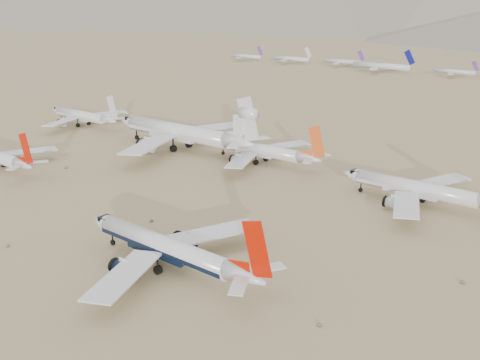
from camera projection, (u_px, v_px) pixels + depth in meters
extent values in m
plane|color=olive|center=(203.00, 283.00, 100.96)|extent=(7000.00, 7000.00, 0.00)
cylinder|color=silver|center=(163.00, 245.00, 106.10)|extent=(34.18, 4.04, 4.04)
cube|color=black|center=(163.00, 248.00, 106.26)|extent=(33.49, 4.10, 0.91)
sphere|color=silver|center=(108.00, 224.00, 116.32)|extent=(4.04, 4.04, 4.04)
cube|color=black|center=(106.00, 219.00, 116.33)|extent=(2.83, 2.63, 1.01)
cone|color=silver|center=(246.00, 276.00, 93.39)|extent=(8.54, 4.04, 4.04)
cube|color=silver|center=(124.00, 275.00, 95.89)|extent=(13.20, 20.80, 0.63)
cube|color=silver|center=(239.00, 285.00, 89.33)|extent=(5.43, 7.09, 0.24)
cylinder|color=black|center=(124.00, 269.00, 101.82)|extent=(4.75, 2.91, 2.91)
cube|color=silver|center=(213.00, 233.00, 113.60)|extent=(13.20, 20.80, 0.63)
cube|color=silver|center=(267.00, 268.00, 95.14)|extent=(5.43, 7.09, 0.24)
cylinder|color=black|center=(186.00, 241.00, 114.23)|extent=(4.75, 2.91, 2.91)
cube|color=#C41302|center=(257.00, 249.00, 90.13)|extent=(6.48, 0.32, 10.67)
cylinder|color=black|center=(113.00, 242.00, 116.97)|extent=(1.21, 0.50, 1.21)
cylinder|color=black|center=(158.00, 270.00, 104.35)|extent=(1.70, 1.01, 1.70)
cylinder|color=black|center=(179.00, 260.00, 108.53)|extent=(1.70, 1.01, 1.70)
cone|color=silver|center=(24.00, 165.00, 159.51)|extent=(7.81, 3.75, 3.75)
cube|color=silver|center=(15.00, 167.00, 155.80)|extent=(4.96, 6.48, 0.22)
cube|color=silver|center=(28.00, 151.00, 178.01)|extent=(12.06, 19.00, 0.58)
cube|color=silver|center=(38.00, 162.00, 161.12)|extent=(4.96, 6.48, 0.22)
cylinder|color=silver|center=(13.00, 156.00, 178.59)|extent=(4.34, 2.70, 2.70)
cube|color=#C41302|center=(26.00, 149.00, 156.53)|extent=(5.92, 0.30, 9.75)
cylinder|color=black|center=(3.00, 165.00, 173.39)|extent=(1.57, 0.94, 1.57)
cylinder|color=silver|center=(415.00, 188.00, 139.85)|extent=(32.64, 3.97, 3.97)
cube|color=silver|center=(415.00, 189.00, 140.00)|extent=(31.98, 4.03, 0.89)
sphere|color=silver|center=(358.00, 176.00, 149.60)|extent=(3.97, 3.97, 3.97)
cube|color=black|center=(357.00, 172.00, 149.61)|extent=(2.78, 2.58, 0.99)
cube|color=silver|center=(407.00, 204.00, 130.06)|extent=(12.60, 19.86, 0.61)
cylinder|color=silver|center=(395.00, 204.00, 135.74)|extent=(4.53, 2.86, 2.86)
cube|color=silver|center=(440.00, 181.00, 147.05)|extent=(12.60, 19.86, 0.61)
cylinder|color=silver|center=(419.00, 187.00, 147.67)|extent=(4.53, 2.86, 2.86)
cylinder|color=black|center=(361.00, 190.00, 150.24)|extent=(1.19, 0.50, 1.19)
cylinder|color=black|center=(415.00, 205.00, 138.14)|extent=(1.67, 0.99, 1.67)
cylinder|color=black|center=(423.00, 199.00, 142.25)|extent=(1.67, 0.99, 1.67)
cylinder|color=silver|center=(258.00, 149.00, 177.34)|extent=(32.51, 3.97, 3.97)
cube|color=silver|center=(258.00, 151.00, 177.49)|extent=(31.86, 4.03, 0.89)
sphere|color=silver|center=(221.00, 142.00, 187.05)|extent=(3.97, 3.97, 3.97)
cube|color=black|center=(220.00, 138.00, 187.07)|extent=(2.78, 2.58, 0.99)
cone|color=silver|center=(310.00, 159.00, 165.23)|extent=(8.13, 3.97, 3.97)
cube|color=silver|center=(242.00, 160.00, 167.58)|extent=(12.56, 19.79, 0.61)
cube|color=silver|center=(307.00, 161.00, 161.36)|extent=(5.16, 6.75, 0.24)
cylinder|color=silver|center=(238.00, 161.00, 173.24)|extent=(4.52, 2.86, 2.86)
cube|color=silver|center=(284.00, 146.00, 184.53)|extent=(12.56, 19.79, 0.61)
cube|color=silver|center=(320.00, 155.00, 166.91)|extent=(5.16, 6.75, 0.24)
cylinder|color=silver|center=(268.00, 151.00, 185.14)|extent=(4.52, 2.86, 2.86)
cube|color=#EC5520|center=(317.00, 142.00, 162.13)|extent=(6.16, 0.32, 10.15)
cylinder|color=black|center=(223.00, 153.00, 187.70)|extent=(1.19, 0.50, 1.19)
cylinder|color=black|center=(256.00, 162.00, 175.64)|extent=(1.67, 0.99, 1.67)
cylinder|color=black|center=(266.00, 159.00, 179.75)|extent=(1.67, 0.99, 1.67)
cylinder|color=silver|center=(177.00, 131.00, 193.70)|extent=(47.71, 5.71, 5.71)
cube|color=silver|center=(177.00, 133.00, 193.92)|extent=(46.76, 5.80, 1.29)
sphere|color=silver|center=(134.00, 122.00, 207.96)|extent=(5.71, 5.71, 5.71)
cube|color=black|center=(132.00, 118.00, 207.98)|extent=(4.00, 3.71, 1.43)
cone|color=silver|center=(240.00, 142.00, 175.94)|extent=(11.93, 5.71, 5.71)
cube|color=silver|center=(149.00, 144.00, 179.42)|extent=(18.43, 29.04, 0.89)
cube|color=silver|center=(235.00, 145.00, 170.28)|extent=(7.57, 9.90, 0.34)
cylinder|color=silver|center=(148.00, 146.00, 187.71)|extent=(6.63, 4.11, 4.11)
cube|color=silver|center=(215.00, 127.00, 204.20)|extent=(18.43, 29.04, 0.89)
cube|color=silver|center=(256.00, 138.00, 178.40)|extent=(7.57, 9.90, 0.34)
cylinder|color=silver|center=(194.00, 134.00, 205.09)|extent=(6.63, 4.11, 4.11)
cube|color=silver|center=(248.00, 119.00, 171.40)|extent=(9.04, 0.46, 14.90)
cylinder|color=silver|center=(249.00, 114.00, 170.62)|extent=(5.96, 3.70, 3.70)
cylinder|color=black|center=(137.00, 137.00, 208.88)|extent=(1.71, 0.71, 1.71)
cylinder|color=black|center=(173.00, 149.00, 191.23)|extent=(2.40, 1.43, 2.40)
cylinder|color=black|center=(189.00, 144.00, 197.14)|extent=(2.40, 1.43, 2.40)
cylinder|color=silver|center=(81.00, 115.00, 231.93)|extent=(32.29, 3.97, 3.97)
cube|color=silver|center=(81.00, 116.00, 232.08)|extent=(31.64, 4.03, 0.89)
sphere|color=silver|center=(59.00, 111.00, 241.57)|extent=(3.97, 3.97, 3.97)
cube|color=black|center=(58.00, 108.00, 241.59)|extent=(2.78, 2.58, 0.99)
cone|color=silver|center=(110.00, 120.00, 219.91)|extent=(8.07, 3.97, 3.97)
cube|color=silver|center=(61.00, 122.00, 222.23)|extent=(12.47, 19.65, 0.61)
cube|color=silver|center=(105.00, 121.00, 216.06)|extent=(5.12, 6.70, 0.24)
cylinder|color=silver|center=(63.00, 123.00, 227.85)|extent=(4.48, 2.86, 2.86)
cube|color=silver|center=(106.00, 114.00, 239.07)|extent=(12.47, 19.65, 0.61)
cube|color=silver|center=(119.00, 118.00, 221.57)|extent=(5.12, 6.70, 0.24)
cylinder|color=silver|center=(94.00, 117.00, 239.69)|extent=(4.48, 2.86, 2.86)
cube|color=silver|center=(112.00, 108.00, 216.82)|extent=(6.12, 0.32, 10.08)
cylinder|color=black|center=(62.00, 120.00, 242.21)|extent=(1.19, 0.50, 1.19)
cylinder|color=black|center=(78.00, 125.00, 230.23)|extent=(1.67, 0.99, 1.67)
cylinder|color=black|center=(89.00, 123.00, 234.33)|extent=(1.67, 0.99, 1.67)
cylinder|color=silver|center=(246.00, 56.00, 504.33)|extent=(35.19, 3.48, 3.48)
cube|color=#643795|center=(260.00, 51.00, 492.60)|extent=(7.01, 0.35, 8.83)
cube|color=silver|center=(240.00, 57.00, 497.76)|extent=(9.27, 16.20, 0.35)
cube|color=silver|center=(252.00, 56.00, 511.22)|extent=(9.27, 16.20, 0.35)
cylinder|color=silver|center=(291.00, 59.00, 479.54)|extent=(38.57, 3.81, 3.81)
cube|color=silver|center=(308.00, 52.00, 466.68)|extent=(7.68, 0.38, 9.67)
cube|color=silver|center=(284.00, 60.00, 472.34)|extent=(10.16, 17.76, 0.38)
cube|color=silver|center=(297.00, 58.00, 487.09)|extent=(10.16, 17.76, 0.38)
cylinder|color=silver|center=(342.00, 62.00, 455.84)|extent=(36.35, 3.59, 3.59)
cube|color=#643795|center=(361.00, 55.00, 443.72)|extent=(7.24, 0.36, 9.12)
cube|color=silver|center=(337.00, 63.00, 449.06)|extent=(9.58, 16.74, 0.36)
cube|color=silver|center=(348.00, 61.00, 462.96)|extent=(9.58, 16.74, 0.36)
cylinder|color=silver|center=(381.00, 66.00, 417.94)|extent=(47.10, 4.65, 4.65)
cube|color=navy|center=(410.00, 57.00, 402.24)|extent=(9.38, 0.47, 11.81)
cube|color=silver|center=(374.00, 68.00, 409.15)|extent=(12.41, 21.68, 0.47)
cube|color=silver|center=(388.00, 66.00, 427.17)|extent=(12.41, 21.68, 0.47)
cylinder|color=silver|center=(454.00, 72.00, 389.74)|extent=(30.18, 2.98, 2.98)
cube|color=#643795|center=(475.00, 66.00, 379.68)|extent=(6.01, 0.30, 7.57)
cube|color=silver|center=(450.00, 73.00, 384.10)|extent=(7.95, 13.89, 0.30)
cube|color=silver|center=(458.00, 71.00, 395.65)|extent=(7.95, 13.89, 0.30)
cone|color=slate|center=(97.00, 2.00, 1791.30)|extent=(1080.00, 1080.00, 120.00)
cone|color=slate|center=(297.00, 6.00, 1317.13)|extent=(855.00, 855.00, 95.00)
ellipsoid|color=brown|center=(66.00, 167.00, 171.87)|extent=(1.12, 1.12, 0.62)
ellipsoid|color=brown|center=(8.00, 246.00, 116.23)|extent=(0.84, 0.84, 0.46)
ellipsoid|color=brown|center=(151.00, 221.00, 129.67)|extent=(0.98, 0.98, 0.54)
ellipsoid|color=brown|center=(319.00, 325.00, 87.48)|extent=(0.84, 0.84, 0.46)
ellipsoid|color=brown|center=(462.00, 282.00, 100.93)|extent=(0.98, 0.98, 0.54)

